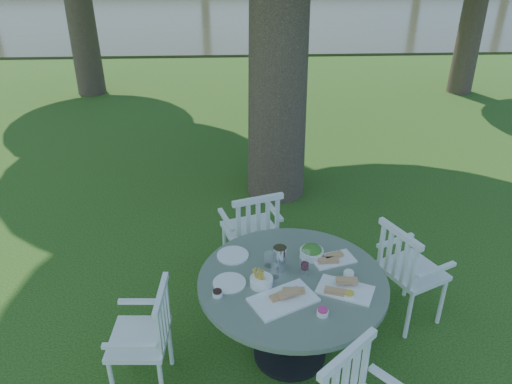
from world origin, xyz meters
TOP-DOWN VIEW (x-y plane):
  - ground at (0.00, 0.00)m, footprint 140.00×140.00m
  - table at (0.21, -0.91)m, footprint 1.36×1.36m
  - chair_ne at (1.17, -0.56)m, footprint 0.59×0.60m
  - chair_nw at (-0.03, 0.08)m, footprint 0.57×0.55m
  - chair_sw at (-0.79, -1.15)m, footprint 0.42×0.45m
  - tableware at (0.20, -0.88)m, footprint 1.14×0.87m

SIDE VIEW (x-z plane):
  - ground at x=0.00m, z-range 0.00..0.00m
  - chair_sw at x=-0.79m, z-range 0.07..0.92m
  - chair_ne at x=1.17m, z-range 0.08..0.99m
  - chair_nw at x=-0.03m, z-range 0.08..1.00m
  - table at x=0.21m, z-range 0.22..0.96m
  - tableware at x=0.20m, z-range 0.67..0.87m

